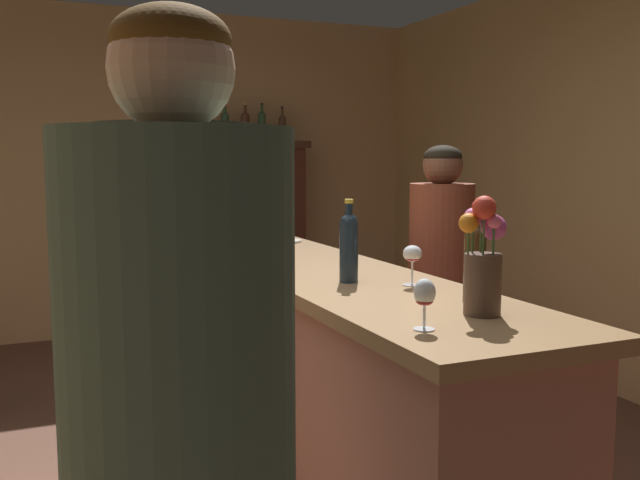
# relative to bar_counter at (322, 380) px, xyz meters

# --- Properties ---
(wall_back) EXTENTS (5.63, 0.12, 2.72)m
(wall_back) POSITION_rel_bar_counter_xyz_m (-0.54, 3.35, 0.84)
(wall_back) COLOR tan
(wall_back) RESTS_ON ground
(bar_counter) EXTENTS (0.65, 2.89, 1.02)m
(bar_counter) POSITION_rel_bar_counter_xyz_m (0.00, 0.00, 0.00)
(bar_counter) COLOR #9E6452
(bar_counter) RESTS_ON ground
(display_cabinet) EXTENTS (1.05, 0.42, 1.63)m
(display_cabinet) POSITION_rel_bar_counter_xyz_m (0.60, 3.05, 0.34)
(display_cabinet) COLOR #452218
(display_cabinet) RESTS_ON ground
(wine_bottle_pinot) EXTENTS (0.08, 0.08, 0.29)m
(wine_bottle_pinot) POSITION_rel_bar_counter_xyz_m (-0.11, 0.83, 0.64)
(wine_bottle_pinot) COLOR #26512F
(wine_bottle_pinot) RESTS_ON bar_counter
(wine_bottle_malbec) EXTENTS (0.07, 0.07, 0.32)m
(wine_bottle_malbec) POSITION_rel_bar_counter_xyz_m (-0.05, -0.38, 0.65)
(wine_bottle_malbec) COLOR #182531
(wine_bottle_malbec) RESTS_ON bar_counter
(wine_bottle_syrah) EXTENTS (0.07, 0.07, 0.33)m
(wine_bottle_syrah) POSITION_rel_bar_counter_xyz_m (0.16, -0.89, 0.65)
(wine_bottle_syrah) COLOR #402B14
(wine_bottle_syrah) RESTS_ON bar_counter
(wine_glass_front) EXTENTS (0.06, 0.06, 0.15)m
(wine_glass_front) POSITION_rel_bar_counter_xyz_m (-0.18, -1.14, 0.60)
(wine_glass_front) COLOR white
(wine_glass_front) RESTS_ON bar_counter
(wine_glass_mid) EXTENTS (0.07, 0.07, 0.15)m
(wine_glass_mid) POSITION_rel_bar_counter_xyz_m (0.14, -0.54, 0.62)
(wine_glass_mid) COLOR white
(wine_glass_mid) RESTS_ON bar_counter
(flower_arrangement) EXTENTS (0.15, 0.12, 0.36)m
(flower_arrangement) POSITION_rel_bar_counter_xyz_m (0.08, -1.05, 0.67)
(flower_arrangement) COLOR #493328
(flower_arrangement) RESTS_ON bar_counter
(cheese_plate) EXTENTS (0.19, 0.19, 0.01)m
(cheese_plate) POSITION_rel_bar_counter_xyz_m (0.17, 0.92, 0.51)
(cheese_plate) COLOR white
(cheese_plate) RESTS_ON bar_counter
(display_bottle_left) EXTENTS (0.08, 0.08, 0.28)m
(display_bottle_left) POSITION_rel_bar_counter_xyz_m (0.29, 3.05, 1.25)
(display_bottle_left) COLOR #482E1F
(display_bottle_left) RESTS_ON display_cabinet
(display_bottle_midleft) EXTENTS (0.07, 0.07, 0.30)m
(display_bottle_midleft) POSITION_rel_bar_counter_xyz_m (0.43, 3.05, 1.25)
(display_bottle_midleft) COLOR #2A4C32
(display_bottle_midleft) RESTS_ON display_cabinet
(display_bottle_center) EXTENTS (0.08, 0.08, 0.32)m
(display_bottle_center) POSITION_rel_bar_counter_xyz_m (0.61, 3.05, 1.25)
(display_bottle_center) COLOR #48291E
(display_bottle_center) RESTS_ON display_cabinet
(display_bottle_midright) EXTENTS (0.07, 0.07, 0.32)m
(display_bottle_midright) POSITION_rel_bar_counter_xyz_m (0.76, 3.05, 1.26)
(display_bottle_midright) COLOR #29462E
(display_bottle_midright) RESTS_ON display_cabinet
(display_bottle_right) EXTENTS (0.06, 0.06, 0.30)m
(display_bottle_right) POSITION_rel_bar_counter_xyz_m (0.94, 3.05, 1.24)
(display_bottle_right) COLOR #422E20
(display_bottle_right) RESTS_ON display_cabinet
(patron_tall) EXTENTS (0.39, 0.39, 1.77)m
(patron_tall) POSITION_rel_bar_counter_xyz_m (-0.85, -1.07, 0.45)
(patron_tall) COLOR #B39F94
(patron_tall) RESTS_ON ground
(patron_redhead) EXTENTS (0.40, 0.40, 1.74)m
(patron_redhead) POSITION_rel_bar_counter_xyz_m (-0.97, -1.63, 0.44)
(patron_redhead) COLOR #4D6F4F
(patron_redhead) RESTS_ON ground
(patron_in_navy) EXTENTS (0.38, 0.38, 1.60)m
(patron_in_navy) POSITION_rel_bar_counter_xyz_m (-0.70, 0.84, 0.36)
(patron_in_navy) COLOR #AEB09C
(patron_in_navy) RESTS_ON ground
(bartender) EXTENTS (0.33, 0.33, 1.56)m
(bartender) POSITION_rel_bar_counter_xyz_m (0.77, 0.25, 0.35)
(bartender) COLOR brown
(bartender) RESTS_ON ground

